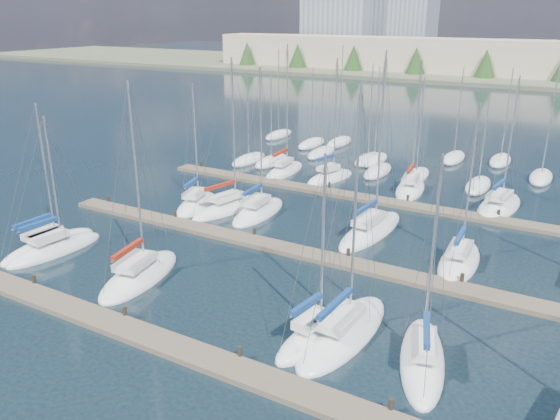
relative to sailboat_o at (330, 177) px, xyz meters
The scene contains 21 objects.
ground 26.06m from the sailboat_o, 77.59° to the left, with size 400.00×400.00×0.00m, color #182730.
dock_near 33.01m from the sailboat_o, 80.23° to the right, with size 44.00×1.93×1.10m.
dock_mid 19.36m from the sailboat_o, 73.19° to the right, with size 44.00×1.93×1.10m.
dock_far 7.21m from the sailboat_o, 38.99° to the right, with size 44.00×1.93×1.10m.
sailboat_o is the anchor object (origin of this frame).
sailboat_i 13.71m from the sailboat_o, 106.27° to the right, with size 4.28×8.95×14.06m.
sailboat_d 30.46m from the sailboat_o, 66.73° to the right, with size 3.01×6.74×11.05m.
sailboat_p 8.62m from the sailboat_o, ahead, with size 3.72×8.13×13.35m.
sailboat_k 15.10m from the sailboat_o, 52.59° to the right, with size 3.43×10.16×14.93m.
sailboat_c 27.28m from the sailboat_o, 93.04° to the right, with size 4.58×8.65×13.68m.
sailboat_n 5.48m from the sailboat_o, behind, with size 2.88×8.14×14.47m.
sailboat_f 32.40m from the sailboat_o, 56.83° to the right, with size 4.32×8.21×11.51m.
sailboat_q 17.21m from the sailboat_o, ahead, with size 4.00×8.96×12.52m.
sailboat_e 29.91m from the sailboat_o, 63.75° to the right, with size 3.43×9.33×14.44m.
sailboat_l 22.07m from the sailboat_o, 40.74° to the right, with size 2.89×7.96×12.05m.
sailboat_h 15.62m from the sailboat_o, 116.86° to the right, with size 4.37×7.33×11.82m.
sailboat_b 28.98m from the sailboat_o, 109.97° to the right, with size 3.15×7.86×10.81m.
sailboat_a 29.11m from the sailboat_o, 111.87° to the right, with size 2.64×8.03×11.56m.
sailboat_j 12.83m from the sailboat_o, 94.67° to the right, with size 3.30×8.09×13.36m.
distant_boats 9.30m from the sailboat_o, 82.24° to the left, with size 36.93×20.75×13.30m.
shoreline 115.71m from the sailboat_o, 93.82° to the left, with size 400.00×60.00×38.00m.
Camera 1 is at (17.50, -16.58, 16.84)m, focal length 35.00 mm.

